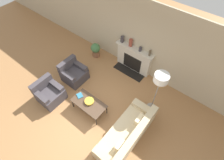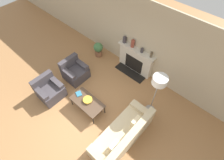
# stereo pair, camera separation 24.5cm
# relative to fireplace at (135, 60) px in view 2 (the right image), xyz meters

# --- Properties ---
(ground_plane) EXTENTS (18.00, 18.00, 0.00)m
(ground_plane) POSITION_rel_fireplace_xyz_m (0.23, -2.87, -0.52)
(ground_plane) COLOR #A87547
(wall_back) EXTENTS (18.00, 0.06, 2.90)m
(wall_back) POSITION_rel_fireplace_xyz_m (0.23, 0.15, 0.93)
(wall_back) COLOR #BCAD8E
(wall_back) RESTS_ON ground_plane
(fireplace) EXTENTS (1.56, 0.59, 1.06)m
(fireplace) POSITION_rel_fireplace_xyz_m (0.00, 0.00, 0.00)
(fireplace) COLOR beige
(fireplace) RESTS_ON ground_plane
(couch) EXTENTS (0.83, 2.11, 0.81)m
(couch) POSITION_rel_fireplace_xyz_m (1.51, -2.53, -0.22)
(couch) COLOR #CCB78E
(couch) RESTS_ON ground_plane
(armchair_near) EXTENTS (0.80, 0.81, 0.83)m
(armchair_near) POSITION_rel_fireplace_xyz_m (-1.46, -3.03, -0.20)
(armchair_near) COLOR #423D42
(armchair_near) RESTS_ON ground_plane
(armchair_far) EXTENTS (0.80, 0.81, 0.83)m
(armchair_far) POSITION_rel_fireplace_xyz_m (-1.46, -1.87, -0.20)
(armchair_far) COLOR #423D42
(armchair_far) RESTS_ON ground_plane
(coffee_table) EXTENTS (1.15, 0.60, 0.45)m
(coffee_table) POSITION_rel_fireplace_xyz_m (-0.04, -2.51, -0.10)
(coffee_table) COLOR #4C3828
(coffee_table) RESTS_ON ground_plane
(bowl) EXTENTS (0.31, 0.31, 0.08)m
(bowl) POSITION_rel_fireplace_xyz_m (-0.06, -2.47, -0.02)
(bowl) COLOR gold
(bowl) RESTS_ON coffee_table
(book) EXTENTS (0.26, 0.24, 0.02)m
(book) POSITION_rel_fireplace_xyz_m (-0.47, -2.50, -0.05)
(book) COLOR teal
(book) RESTS_ON coffee_table
(floor_lamp) EXTENTS (0.42, 0.42, 1.75)m
(floor_lamp) POSITION_rel_fireplace_xyz_m (1.55, -1.13, 0.98)
(floor_lamp) COLOR gray
(floor_lamp) RESTS_ON ground_plane
(mantel_vase_left) EXTENTS (0.14, 0.14, 0.24)m
(mantel_vase_left) POSITION_rel_fireplace_xyz_m (-0.60, 0.02, 0.66)
(mantel_vase_left) COLOR #3D383D
(mantel_vase_left) RESTS_ON fireplace
(mantel_vase_center_left) EXTENTS (0.13, 0.13, 0.29)m
(mantel_vase_center_left) POSITION_rel_fireplace_xyz_m (-0.22, 0.02, 0.69)
(mantel_vase_center_left) COLOR brown
(mantel_vase_center_left) RESTS_ON fireplace
(mantel_vase_center_right) EXTENTS (0.11, 0.11, 0.15)m
(mantel_vase_center_right) POSITION_rel_fireplace_xyz_m (0.21, 0.02, 0.62)
(mantel_vase_center_right) COLOR #3D383D
(mantel_vase_center_right) RESTS_ON fireplace
(mantel_vase_right) EXTENTS (0.08, 0.08, 0.22)m
(mantel_vase_right) POSITION_rel_fireplace_xyz_m (0.60, 0.02, 0.65)
(mantel_vase_right) COLOR brown
(mantel_vase_right) RESTS_ON fireplace
(potted_plant) EXTENTS (0.40, 0.40, 0.64)m
(potted_plant) POSITION_rel_fireplace_xyz_m (-1.66, -0.38, -0.17)
(potted_plant) COLOR brown
(potted_plant) RESTS_ON ground_plane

